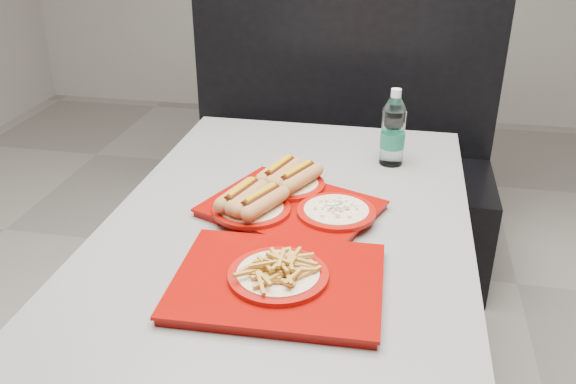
% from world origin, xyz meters
% --- Properties ---
extents(diner_table, '(0.92, 1.42, 0.75)m').
position_xyz_m(diner_table, '(0.00, 0.00, 0.58)').
color(diner_table, black).
rests_on(diner_table, ground).
extents(booth_bench, '(1.30, 0.57, 1.35)m').
position_xyz_m(booth_bench, '(0.00, 1.09, 0.40)').
color(booth_bench, black).
rests_on(booth_bench, ground).
extents(tray_near, '(0.49, 0.44, 0.09)m').
position_xyz_m(tray_near, '(-0.01, 0.05, 0.78)').
color(tray_near, '#880703').
rests_on(tray_near, diner_table).
extents(tray_far, '(0.44, 0.35, 0.08)m').
position_xyz_m(tray_far, '(0.04, -0.29, 0.77)').
color(tray_far, '#880703').
rests_on(tray_far, diner_table).
extents(water_bottle, '(0.07, 0.07, 0.23)m').
position_xyz_m(water_bottle, '(0.24, 0.40, 0.85)').
color(water_bottle, silver).
rests_on(water_bottle, diner_table).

